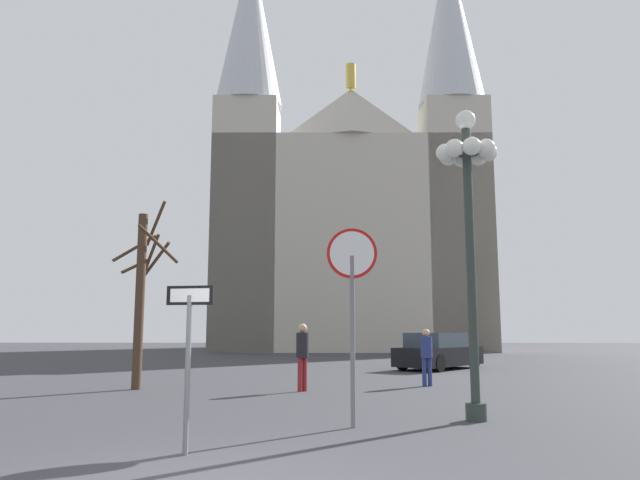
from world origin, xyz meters
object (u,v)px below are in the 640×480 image
(one_way_arrow_sign, at_px, (188,345))
(parked_car_near_black, at_px, (438,352))
(cathedral, at_px, (349,221))
(bare_tree, at_px, (141,291))
(pedestrian_walking, at_px, (427,352))
(street_lamp, at_px, (468,198))
(stop_sign, at_px, (352,284))
(pedestrian_standing, at_px, (302,350))

(one_way_arrow_sign, bearing_deg, parked_car_near_black, 69.43)
(cathedral, relative_size, bare_tree, 6.14)
(bare_tree, bearing_deg, pedestrian_walking, 7.39)
(one_way_arrow_sign, xyz_separation_m, street_lamp, (4.33, 2.89, 2.54))
(cathedral, relative_size, pedestrian_walking, 19.87)
(bare_tree, bearing_deg, street_lamp, -34.68)
(stop_sign, bearing_deg, cathedral, 88.38)
(one_way_arrow_sign, relative_size, bare_tree, 0.42)
(cathedral, distance_m, bare_tree, 30.15)
(stop_sign, xyz_separation_m, bare_tree, (-5.41, 5.99, 0.26))
(cathedral, xyz_separation_m, parked_car_near_black, (2.83, -20.76, -8.90))
(cathedral, bearing_deg, one_way_arrow_sign, -94.93)
(cathedral, height_order, pedestrian_walking, cathedral)
(stop_sign, distance_m, one_way_arrow_sign, 3.19)
(bare_tree, bearing_deg, stop_sign, -47.87)
(pedestrian_standing, bearing_deg, one_way_arrow_sign, -98.19)
(bare_tree, bearing_deg, one_way_arrow_sign, -68.33)
(pedestrian_standing, bearing_deg, parked_car_near_black, 59.52)
(stop_sign, relative_size, one_way_arrow_sign, 1.52)
(street_lamp, bearing_deg, cathedral, 91.97)
(one_way_arrow_sign, bearing_deg, pedestrian_walking, 63.87)
(stop_sign, height_order, pedestrian_standing, stop_sign)
(pedestrian_walking, bearing_deg, stop_sign, -108.11)
(bare_tree, relative_size, parked_car_near_black, 1.16)
(stop_sign, height_order, one_way_arrow_sign, stop_sign)
(stop_sign, relative_size, parked_car_near_black, 0.75)
(one_way_arrow_sign, relative_size, street_lamp, 0.38)
(bare_tree, distance_m, pedestrian_walking, 7.93)
(street_lamp, bearing_deg, stop_sign, -160.56)
(pedestrian_walking, height_order, pedestrian_standing, pedestrian_standing)
(pedestrian_standing, bearing_deg, cathedral, 85.94)
(cathedral, relative_size, parked_car_near_black, 7.15)
(stop_sign, distance_m, parked_car_near_black, 14.45)
(parked_car_near_black, bearing_deg, cathedral, 97.76)
(pedestrian_standing, bearing_deg, stop_sign, -78.89)
(cathedral, xyz_separation_m, street_lamp, (1.17, -33.85, -5.65))
(stop_sign, height_order, pedestrian_walking, stop_sign)
(bare_tree, relative_size, pedestrian_walking, 3.23)
(one_way_arrow_sign, height_order, pedestrian_standing, one_way_arrow_sign)
(pedestrian_walking, bearing_deg, one_way_arrow_sign, -116.13)
(cathedral, height_order, one_way_arrow_sign, cathedral)
(street_lamp, xyz_separation_m, pedestrian_walking, (0.14, 6.23, -2.97))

